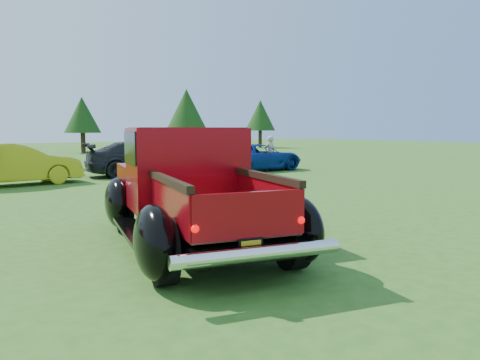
{
  "coord_description": "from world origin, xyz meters",
  "views": [
    {
      "loc": [
        -5.15,
        -7.33,
        1.88
      ],
      "look_at": [
        0.15,
        0.2,
        0.88
      ],
      "focal_mm": 35.0,
      "sensor_mm": 36.0,
      "label": 1
    }
  ],
  "objects_px": {
    "tree_east": "(187,109)",
    "show_car_blue": "(258,157)",
    "pickup_truck": "(187,188)",
    "tree_mid_right": "(82,115)",
    "show_car_yellow": "(13,164)",
    "spectator": "(270,153)",
    "show_car_grey": "(146,158)",
    "tree_far_east": "(260,115)"
  },
  "relations": [
    {
      "from": "tree_east",
      "to": "show_car_blue",
      "type": "xyz_separation_m",
      "value": [
        -7.31,
        -19.98,
        -3.05
      ]
    },
    {
      "from": "tree_east",
      "to": "pickup_truck",
      "type": "distance_m",
      "value": 34.29
    },
    {
      "from": "tree_mid_right",
      "to": "show_car_yellow",
      "type": "relative_size",
      "value": 1.03
    },
    {
      "from": "pickup_truck",
      "to": "show_car_yellow",
      "type": "xyz_separation_m",
      "value": [
        -0.98,
        10.21,
        -0.2
      ]
    },
    {
      "from": "tree_east",
      "to": "spectator",
      "type": "bearing_deg",
      "value": -108.58
    },
    {
      "from": "pickup_truck",
      "to": "spectator",
      "type": "relative_size",
      "value": 3.45
    },
    {
      "from": "show_car_grey",
      "to": "show_car_blue",
      "type": "xyz_separation_m",
      "value": [
        5.06,
        -0.88,
        -0.08
      ]
    },
    {
      "from": "tree_far_east",
      "to": "show_car_grey",
      "type": "relative_size",
      "value": 1.01
    },
    {
      "from": "tree_east",
      "to": "pickup_truck",
      "type": "bearing_deg",
      "value": -118.7
    },
    {
      "from": "tree_mid_right",
      "to": "tree_east",
      "type": "relative_size",
      "value": 0.81
    },
    {
      "from": "show_car_grey",
      "to": "spectator",
      "type": "xyz_separation_m",
      "value": [
        5.56,
        -1.13,
        0.1
      ]
    },
    {
      "from": "tree_east",
      "to": "show_car_blue",
      "type": "height_order",
      "value": "tree_east"
    },
    {
      "from": "tree_east",
      "to": "pickup_truck",
      "type": "xyz_separation_m",
      "value": [
        -16.41,
        -29.98,
        -2.75
      ]
    },
    {
      "from": "pickup_truck",
      "to": "tree_far_east",
      "type": "bearing_deg",
      "value": 63.9
    },
    {
      "from": "tree_east",
      "to": "show_car_blue",
      "type": "relative_size",
      "value": 1.23
    },
    {
      "from": "tree_far_east",
      "to": "show_car_yellow",
      "type": "bearing_deg",
      "value": -141.8
    },
    {
      "from": "tree_mid_right",
      "to": "show_car_yellow",
      "type": "bearing_deg",
      "value": -112.49
    },
    {
      "from": "tree_far_east",
      "to": "show_car_blue",
      "type": "xyz_separation_m",
      "value": [
        -16.31,
        -20.98,
        -2.64
      ]
    },
    {
      "from": "tree_far_east",
      "to": "spectator",
      "type": "distance_m",
      "value": 26.58
    },
    {
      "from": "pickup_truck",
      "to": "show_car_yellow",
      "type": "relative_size",
      "value": 1.27
    },
    {
      "from": "show_car_blue",
      "to": "spectator",
      "type": "relative_size",
      "value": 2.77
    },
    {
      "from": "tree_mid_right",
      "to": "show_car_grey",
      "type": "xyz_separation_m",
      "value": [
        -3.36,
        -19.6,
        -2.28
      ]
    },
    {
      "from": "tree_east",
      "to": "show_car_blue",
      "type": "distance_m",
      "value": 21.49
    },
    {
      "from": "pickup_truck",
      "to": "show_car_grey",
      "type": "bearing_deg",
      "value": 82.85
    },
    {
      "from": "tree_east",
      "to": "tree_far_east",
      "type": "height_order",
      "value": "tree_east"
    },
    {
      "from": "tree_east",
      "to": "tree_mid_right",
      "type": "bearing_deg",
      "value": 176.82
    },
    {
      "from": "tree_far_east",
      "to": "pickup_truck",
      "type": "bearing_deg",
      "value": -129.36
    },
    {
      "from": "spectator",
      "to": "show_car_grey",
      "type": "bearing_deg",
      "value": -8.92
    },
    {
      "from": "show_car_blue",
      "to": "spectator",
      "type": "bearing_deg",
      "value": -119.68
    },
    {
      "from": "tree_east",
      "to": "show_car_blue",
      "type": "bearing_deg",
      "value": -110.09
    },
    {
      "from": "tree_east",
      "to": "show_car_yellow",
      "type": "relative_size",
      "value": 1.26
    },
    {
      "from": "pickup_truck",
      "to": "spectator",
      "type": "bearing_deg",
      "value": 58.66
    },
    {
      "from": "tree_mid_right",
      "to": "tree_far_east",
      "type": "height_order",
      "value": "tree_far_east"
    },
    {
      "from": "tree_mid_right",
      "to": "show_car_blue",
      "type": "height_order",
      "value": "tree_mid_right"
    },
    {
      "from": "show_car_blue",
      "to": "tree_far_east",
      "type": "bearing_deg",
      "value": -41.14
    },
    {
      "from": "tree_mid_right",
      "to": "tree_east",
      "type": "bearing_deg",
      "value": -3.18
    },
    {
      "from": "tree_mid_right",
      "to": "show_car_yellow",
      "type": "height_order",
      "value": "tree_mid_right"
    },
    {
      "from": "tree_east",
      "to": "tree_far_east",
      "type": "bearing_deg",
      "value": 6.34
    },
    {
      "from": "tree_mid_right",
      "to": "tree_far_east",
      "type": "xyz_separation_m",
      "value": [
        18.0,
        0.5,
        0.27
      ]
    },
    {
      "from": "show_car_grey",
      "to": "show_car_yellow",
      "type": "bearing_deg",
      "value": 107.24
    },
    {
      "from": "tree_mid_right",
      "to": "pickup_truck",
      "type": "height_order",
      "value": "tree_mid_right"
    },
    {
      "from": "show_car_yellow",
      "to": "show_car_grey",
      "type": "bearing_deg",
      "value": -88.47
    }
  ]
}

